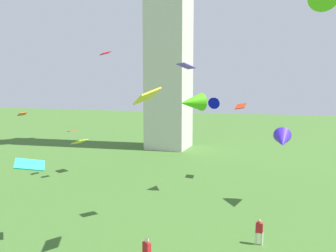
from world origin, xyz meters
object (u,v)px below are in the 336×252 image
object	(u,v)px
kite_flying_2	(283,140)
kite_flying_11	(216,101)
kite_flying_0	(30,165)
kite_flying_8	(106,53)
kite_flying_9	(191,102)
person_1	(147,251)
person_3	(259,230)
kite_flying_10	(72,131)
kite_flying_1	(79,142)
kite_flying_3	(241,106)
kite_flying_7	(186,66)
kite_flying_4	(22,114)
kite_flying_5	(147,96)
monument_obelisk	(169,2)

from	to	relation	value
kite_flying_2	kite_flying_11	world-z (taller)	kite_flying_11
kite_flying_0	kite_flying_8	distance (m)	16.56
kite_flying_9	kite_flying_11	world-z (taller)	kite_flying_9
person_1	person_3	world-z (taller)	person_1
kite_flying_0	kite_flying_10	bearing A→B (deg)	74.91
person_3	kite_flying_2	xyz separation A→B (m)	(1.16, 7.14, 4.52)
kite_flying_1	kite_flying_11	size ratio (longest dim) A/B	1.16
person_3	kite_flying_8	xyz separation A→B (m)	(-16.00, 9.73, 12.09)
kite_flying_0	kite_flying_3	size ratio (longest dim) A/B	1.35
kite_flying_9	kite_flying_10	bearing A→B (deg)	-179.47
kite_flying_2	kite_flying_9	size ratio (longest dim) A/B	1.55
kite_flying_0	kite_flying_10	size ratio (longest dim) A/B	1.84
kite_flying_1	kite_flying_7	distance (m)	19.39
person_3	kite_flying_9	xyz separation A→B (m)	(-3.01, -4.86, 7.92)
kite_flying_1	kite_flying_10	bearing A→B (deg)	130.39
kite_flying_4	kite_flying_7	distance (m)	17.17
kite_flying_4	kite_flying_9	size ratio (longest dim) A/B	0.60
kite_flying_1	kite_flying_9	xyz separation A→B (m)	(17.30, -15.83, 5.32)
kite_flying_5	kite_flying_9	bearing A→B (deg)	-157.48
kite_flying_9	kite_flying_4	bearing A→B (deg)	-166.05
kite_flying_8	kite_flying_10	size ratio (longest dim) A/B	1.19
kite_flying_11	kite_flying_7	bearing A→B (deg)	88.47
kite_flying_7	kite_flying_9	size ratio (longest dim) A/B	0.88
monument_obelisk	kite_flying_11	xyz separation A→B (m)	(11.31, -19.70, -14.16)
person_1	kite_flying_8	distance (m)	21.57
kite_flying_3	kite_flying_8	xyz separation A→B (m)	(-13.05, -4.22, 5.32)
kite_flying_3	kite_flying_4	bearing A→B (deg)	-59.39
person_3	kite_flying_5	distance (m)	10.62
monument_obelisk	kite_flying_11	size ratio (longest dim) A/B	26.14
monument_obelisk	kite_flying_3	distance (m)	24.62
person_3	kite_flying_4	bearing A→B (deg)	-8.34
kite_flying_2	kite_flying_7	size ratio (longest dim) A/B	1.77
monument_obelisk	kite_flying_7	world-z (taller)	monument_obelisk
monument_obelisk	kite_flying_1	size ratio (longest dim) A/B	22.60
kite_flying_1	kite_flying_3	distance (m)	18.10
person_3	kite_flying_9	distance (m)	9.77
kite_flying_4	person_3	bearing A→B (deg)	-88.75
person_3	kite_flying_0	size ratio (longest dim) A/B	0.82
kite_flying_1	kite_flying_7	bearing A→B (deg)	168.24
kite_flying_4	kite_flying_9	xyz separation A→B (m)	(18.64, -8.99, 1.72)
person_1	kite_flying_3	world-z (taller)	kite_flying_3
kite_flying_0	kite_flying_1	xyz separation A→B (m)	(-7.23, 15.43, -1.45)
kite_flying_3	kite_flying_1	bearing A→B (deg)	-77.37
monument_obelisk	person_3	size ratio (longest dim) A/B	28.10
monument_obelisk	kite_flying_2	xyz separation A→B (m)	(17.02, -21.60, -17.10)
kite_flying_2	kite_flying_8	distance (m)	18.93
person_3	kite_flying_1	size ratio (longest dim) A/B	0.80
person_1	kite_flying_7	xyz separation A→B (m)	(0.28, 6.19, 10.00)
kite_flying_11	person_3	bearing A→B (deg)	119.49
kite_flying_5	kite_flying_11	bearing A→B (deg)	-47.28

